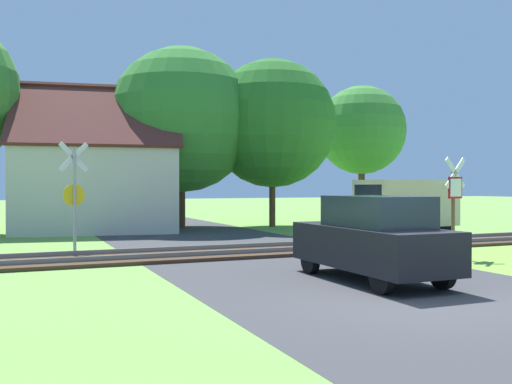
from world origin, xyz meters
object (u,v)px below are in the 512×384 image
stop_sign_near (454,198)px  mail_truck (404,204)px  house (98,184)px  tree_right (272,124)px  parked_car (372,238)px  crossing_sign_far (74,191)px  tree_far (362,130)px  tree_center (182,120)px

stop_sign_near → mail_truck: (3.58, 6.87, -0.42)m
house → tree_right: size_ratio=0.97×
stop_sign_near → parked_car: stop_sign_near is taller
mail_truck → parked_car: 12.14m
house → mail_truck: size_ratio=1.56×
crossing_sign_far → tree_far: 21.43m
stop_sign_near → tree_center: tree_center is taller
stop_sign_near → crossing_sign_far: 10.77m
crossing_sign_far → mail_truck: (13.17, 1.96, -0.61)m
mail_truck → tree_far: bearing=-31.1°
tree_far → parked_car: size_ratio=1.99×
tree_far → mail_truck: tree_far is taller
tree_right → mail_truck: bearing=-63.3°
crossing_sign_far → house: bearing=65.3°
crossing_sign_far → house: size_ratio=0.41×
house → tree_right: 8.77m
tree_far → stop_sign_near: bearing=-115.7°
crossing_sign_far → tree_right: tree_right is taller
house → tree_center: (3.91, -0.06, 3.08)m
crossing_sign_far → mail_truck: size_ratio=0.64×
stop_sign_near → tree_center: (-3.81, 14.08, 3.48)m
tree_far → parked_car: tree_far is taller
tree_center → crossing_sign_far: bearing=-122.2°
tree_right → tree_far: tree_right is taller
house → crossing_sign_far: bearing=-92.5°
tree_right → parked_car: bearing=-107.2°
stop_sign_near → crossing_sign_far: size_ratio=0.85×
tree_far → mail_truck: size_ratio=1.57×
parked_car → mail_truck: bearing=49.2°
house → tree_right: (8.18, -1.08, 2.98)m
stop_sign_near → tree_far: bearing=-128.5°
mail_truck → crossing_sign_far: bearing=91.7°
stop_sign_near → parked_car: size_ratio=0.70×
house → tree_far: bearing=18.1°
tree_right → tree_center: tree_center is taller
tree_center → parked_car: 16.98m
house → tree_right: tree_right is taller
house → tree_far: tree_far is taller
stop_sign_near → house: (-7.72, 14.13, 0.41)m
parked_car → tree_right: bearing=72.6°
house → tree_center: 4.97m
crossing_sign_far → tree_far: (17.59, 11.73, 3.48)m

